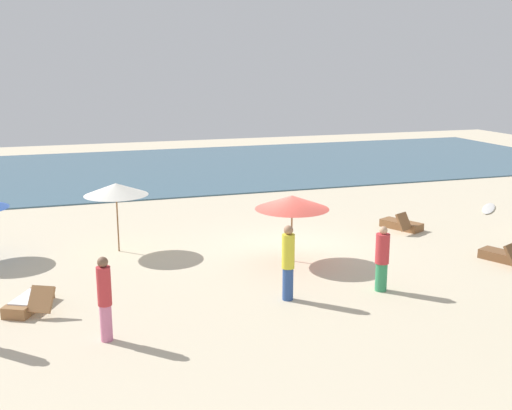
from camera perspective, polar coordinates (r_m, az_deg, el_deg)
ground_plane at (r=19.60m, az=3.23°, el=-4.36°), size 60.00×60.00×0.00m
ocean_water at (r=35.58m, az=-6.69°, el=3.46°), size 48.00×16.00×0.06m
umbrella_0 at (r=18.24m, az=3.37°, el=0.26°), size 2.22×2.22×2.03m
umbrella_2 at (r=19.64m, az=-12.86°, el=1.43°), size 1.99×1.99×2.20m
lounger_0 at (r=20.00m, az=22.21°, el=-4.46°), size 1.21×1.75×0.73m
lounger_1 at (r=22.78m, az=13.35°, el=-1.78°), size 1.24×1.73×0.74m
lounger_2 at (r=16.06m, az=-20.23°, el=-8.47°), size 1.27×1.75×0.72m
person_1 at (r=15.42m, az=3.00°, el=-5.30°), size 0.32×0.32×1.94m
person_2 at (r=13.57m, az=-13.86°, el=-8.36°), size 0.39×0.39×1.89m
person_4 at (r=16.38m, az=11.61°, el=-4.90°), size 0.51×0.51×1.75m
surfboard at (r=27.02m, az=20.76°, el=-0.29°), size 1.82×1.90×0.07m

